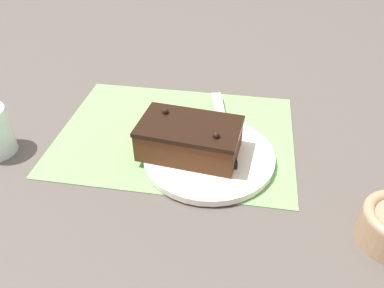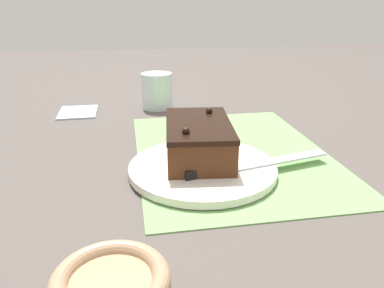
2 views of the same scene
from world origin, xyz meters
name	(u,v)px [view 2 (image 2 of 2)]	position (x,y,z in m)	size (l,w,h in m)	color
ground_plane	(231,153)	(0.00, 0.00, 0.00)	(3.00, 3.00, 0.00)	#544C47
placemat_woven	(231,152)	(0.00, 0.00, 0.00)	(0.46, 0.34, 0.00)	#7AB266
cake_plate	(203,168)	(0.07, -0.07, 0.01)	(0.24, 0.24, 0.01)	white
chocolate_cake	(198,139)	(0.04, -0.07, 0.05)	(0.19, 0.12, 0.07)	#512D19
serving_knife	(234,166)	(0.10, -0.02, 0.02)	(0.08, 0.26, 0.01)	black
drinking_glass	(157,91)	(-0.32, -0.11, 0.04)	(0.08, 0.08, 0.09)	silver
folded_napkin	(78,111)	(-0.31, -0.30, 0.00)	(0.11, 0.09, 0.01)	silver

